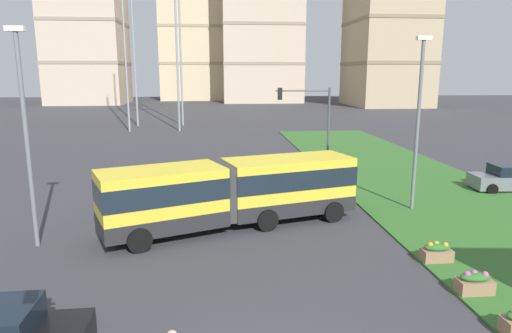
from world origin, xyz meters
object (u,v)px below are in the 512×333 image
at_px(articulated_bus, 233,192).
at_px(streetlight_median, 418,117).
at_px(flower_planter_1, 475,283).
at_px(traffic_light_far_right, 311,115).
at_px(flower_planter_2, 437,252).
at_px(apartment_tower_west, 84,3).
at_px(apartment_tower_eastcentre, 390,2).
at_px(apartment_tower_westcentre, 196,30).
at_px(car_grey_wagon, 510,178).
at_px(streetlight_left, 26,130).

height_order(articulated_bus, streetlight_median, streetlight_median).
bearing_deg(flower_planter_1, traffic_light_far_right, 95.23).
bearing_deg(flower_planter_1, flower_planter_2, 90.00).
bearing_deg(apartment_tower_west, streetlight_median, -65.86).
bearing_deg(apartment_tower_eastcentre, traffic_light_far_right, -114.63).
bearing_deg(apartment_tower_eastcentre, apartment_tower_westcentre, 146.91).
relative_size(car_grey_wagon, traffic_light_far_right, 0.75).
xyz_separation_m(flower_planter_1, streetlight_left, (-15.50, 5.59, 4.35)).
xyz_separation_m(flower_planter_1, traffic_light_far_right, (-1.62, 17.68, 3.69)).
height_order(streetlight_left, streetlight_median, streetlight_median).
height_order(apartment_tower_west, apartment_tower_eastcentre, apartment_tower_west).
xyz_separation_m(articulated_bus, apartment_tower_eastcentre, (35.93, 76.25, 19.94)).
bearing_deg(flower_planter_2, traffic_light_far_right, 96.08).
relative_size(streetlight_left, streetlight_median, 1.00).
bearing_deg(streetlight_left, streetlight_median, 10.96).
relative_size(car_grey_wagon, streetlight_left, 0.52).
distance_m(traffic_light_far_right, apartment_tower_westcentre, 94.55).
bearing_deg(car_grey_wagon, articulated_bus, -163.42).
bearing_deg(articulated_bus, flower_planter_1, -44.38).
relative_size(flower_planter_2, apartment_tower_westcentre, 0.03).
height_order(flower_planter_2, apartment_tower_west, apartment_tower_west).
height_order(traffic_light_far_right, apartment_tower_west, apartment_tower_west).
bearing_deg(flower_planter_2, apartment_tower_west, 111.64).
distance_m(articulated_bus, streetlight_left, 8.84).
xyz_separation_m(articulated_bus, apartment_tower_west, (-29.61, 88.53, 20.49)).
bearing_deg(apartment_tower_eastcentre, streetlight_median, -109.67).
relative_size(car_grey_wagon, flower_planter_1, 4.10).
height_order(apartment_tower_westcentre, apartment_tower_eastcentre, apartment_tower_eastcentre).
bearing_deg(flower_planter_2, streetlight_median, 73.60).
relative_size(streetlight_left, apartment_tower_west, 0.20).
height_order(articulated_bus, flower_planter_2, articulated_bus).
distance_m(car_grey_wagon, traffic_light_far_right, 12.77).
bearing_deg(articulated_bus, traffic_light_far_right, 61.09).
height_order(flower_planter_2, apartment_tower_eastcentre, apartment_tower_eastcentre).
height_order(car_grey_wagon, apartment_tower_westcentre, apartment_tower_westcentre).
height_order(flower_planter_1, flower_planter_2, same).
xyz_separation_m(flower_planter_1, apartment_tower_westcentre, (-12.93, 110.51, 17.65)).
bearing_deg(apartment_tower_eastcentre, flower_planter_2, -109.42).
relative_size(flower_planter_2, apartment_tower_eastcentre, 0.03).
distance_m(flower_planter_1, apartment_tower_eastcentre, 90.73).
bearing_deg(car_grey_wagon, traffic_light_far_right, 153.79).
bearing_deg(apartment_tower_eastcentre, streetlight_left, -119.48).
bearing_deg(flower_planter_1, car_grey_wagon, 52.36).
distance_m(articulated_bus, apartment_tower_eastcentre, 86.62).
distance_m(apartment_tower_westcentre, apartment_tower_eastcentre, 49.63).
relative_size(articulated_bus, apartment_tower_westcentre, 0.33).
xyz_separation_m(streetlight_median, apartment_tower_eastcentre, (26.64, 74.52, 16.81)).
height_order(traffic_light_far_right, apartment_tower_eastcentre, apartment_tower_eastcentre).
bearing_deg(streetlight_left, apartment_tower_west, 103.41).
distance_m(flower_planter_1, traffic_light_far_right, 18.14).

